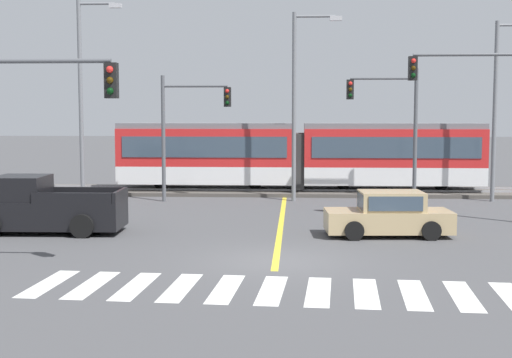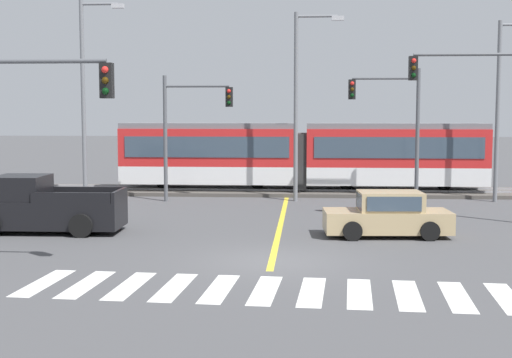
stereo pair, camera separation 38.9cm
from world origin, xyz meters
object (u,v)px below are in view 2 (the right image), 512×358
object	(u,v)px
traffic_light_near_left	(23,123)
street_lamp_east	(502,100)
traffic_light_far_left	(188,120)
traffic_light_mid_right	(484,104)
traffic_light_far_right	(394,115)
street_lamp_west	(87,89)
sedan_crossing	(387,216)
light_rail_tram	(302,153)
street_lamp_centre	(300,95)
pickup_truck	(41,208)

from	to	relation	value
traffic_light_near_left	street_lamp_east	distance (m)	22.64
traffic_light_far_left	traffic_light_mid_right	bearing A→B (deg)	-24.24
traffic_light_far_right	traffic_light_near_left	xyz separation A→B (m)	(-11.32, -14.97, -0.11)
traffic_light_far_right	street_lamp_west	bearing A→B (deg)	179.36
sedan_crossing	street_lamp_west	world-z (taller)	street_lamp_west
light_rail_tram	traffic_light_near_left	size ratio (longest dim) A/B	3.16
street_lamp_west	street_lamp_centre	size ratio (longest dim) A/B	1.07
sedan_crossing	traffic_light_near_left	size ratio (longest dim) A/B	0.73
traffic_light_far_right	street_lamp_centre	world-z (taller)	street_lamp_centre
traffic_light_near_left	traffic_light_far_left	distance (m)	14.91
light_rail_tram	street_lamp_west	distance (m)	11.15
traffic_light_near_left	street_lamp_west	xyz separation A→B (m)	(-3.04, 15.13, 1.36)
light_rail_tram	street_lamp_west	size ratio (longest dim) A/B	1.97
street_lamp_west	traffic_light_mid_right	bearing A→B (deg)	-18.83
sedan_crossing	traffic_light_mid_right	bearing A→B (deg)	40.53
street_lamp_east	sedan_crossing	bearing A→B (deg)	-122.85
traffic_light_far_left	street_lamp_west	bearing A→B (deg)	175.98
sedan_crossing	street_lamp_centre	size ratio (longest dim) A/B	0.49
traffic_light_near_left	pickup_truck	bearing A→B (deg)	107.54
traffic_light_near_left	street_lamp_west	bearing A→B (deg)	101.35
pickup_truck	street_lamp_east	world-z (taller)	street_lamp_east
light_rail_tram	traffic_light_near_left	bearing A→B (deg)	-110.91
traffic_light_far_left	street_lamp_centre	distance (m)	5.34
traffic_light_mid_right	street_lamp_west	distance (m)	17.97
pickup_truck	traffic_light_far_left	size ratio (longest dim) A/B	0.93
traffic_light_near_left	street_lamp_west	distance (m)	15.50
sedan_crossing	traffic_light_far_right	bearing A→B (deg)	81.99
traffic_light_far_right	traffic_light_far_left	world-z (taller)	traffic_light_far_right
traffic_light_mid_right	street_lamp_east	size ratio (longest dim) A/B	0.81
traffic_light_mid_right	traffic_light_far_left	distance (m)	13.30
traffic_light_far_right	pickup_truck	bearing A→B (deg)	-145.85
traffic_light_near_left	traffic_light_far_left	world-z (taller)	traffic_light_far_left
traffic_light_far_right	traffic_light_near_left	world-z (taller)	traffic_light_far_right
light_rail_tram	pickup_truck	world-z (taller)	light_rail_tram
light_rail_tram	pickup_truck	xyz separation A→B (m)	(-8.98, -12.53, -1.21)
traffic_light_far_right	street_lamp_east	distance (m)	5.08
traffic_light_far_right	street_lamp_east	xyz separation A→B (m)	(4.98, 0.71, 0.71)
traffic_light_near_left	street_lamp_centre	xyz separation A→B (m)	(7.03, 15.32, 1.06)
traffic_light_far_right	traffic_light_near_left	bearing A→B (deg)	-127.10
light_rail_tram	traffic_light_mid_right	xyz separation A→B (m)	(6.87, -9.19, 2.42)
traffic_light_far_right	light_rail_tram	bearing A→B (deg)	140.00
light_rail_tram	traffic_light_mid_right	distance (m)	11.73
traffic_light_mid_right	street_lamp_centre	world-z (taller)	street_lamp_centre
light_rail_tram	street_lamp_centre	distance (m)	4.34
pickup_truck	traffic_light_near_left	size ratio (longest dim) A/B	0.93
sedan_crossing	traffic_light_far_left	bearing A→B (deg)	133.14
sedan_crossing	traffic_light_far_right	world-z (taller)	traffic_light_far_right
street_lamp_west	street_lamp_centre	distance (m)	10.07
pickup_truck	traffic_light_far_right	world-z (taller)	traffic_light_far_right
traffic_light_mid_right	street_lamp_east	world-z (taller)	street_lamp_east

